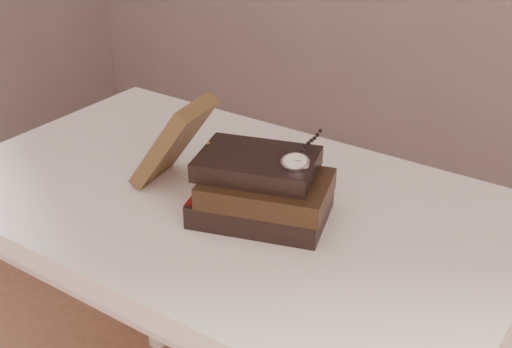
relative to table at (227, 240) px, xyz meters
The scene contains 5 objects.
table is the anchor object (origin of this frame).
book_stack 0.17m from the table, 15.01° to the right, with size 0.25×0.20×0.11m.
journal 0.20m from the table, behind, with size 0.03×0.11×0.18m, color #402C18.
pocket_watch 0.25m from the table, ahead, with size 0.06×0.15×0.02m.
eyeglasses 0.15m from the table, 101.50° to the left, with size 0.11×0.12×0.04m.
Camera 1 is at (0.60, -0.44, 1.32)m, focal length 46.56 mm.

